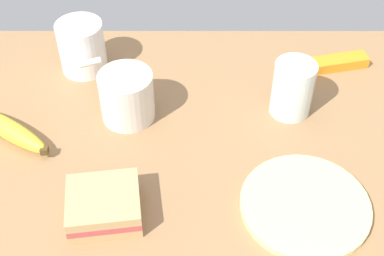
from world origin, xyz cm
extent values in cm
cube|color=#936D47|center=(0.00, 0.00, 1.00)|extent=(90.00, 64.00, 2.00)
cylinder|color=#EAE58C|center=(-16.65, 13.82, 2.60)|extent=(19.22, 19.22, 1.20)
cylinder|color=silver|center=(11.07, -6.14, 6.44)|extent=(9.20, 9.20, 8.88)
cylinder|color=black|center=(11.07, -6.14, 10.38)|extent=(8.10, 8.10, 0.40)
cylinder|color=silver|center=(11.56, -12.37, 6.88)|extent=(4.22, 1.52, 1.20)
cylinder|color=white|center=(20.62, -19.60, 6.91)|extent=(8.63, 8.63, 9.81)
cylinder|color=brown|center=(20.62, -19.60, 11.31)|extent=(7.59, 7.59, 0.40)
cylinder|color=white|center=(18.32, -14.21, 7.40)|extent=(4.04, 2.63, 1.20)
cube|color=tan|center=(12.70, 15.04, 2.80)|extent=(11.55, 10.66, 1.60)
cube|color=#C14C4C|center=(12.70, 15.04, 4.20)|extent=(11.55, 10.66, 1.20)
cube|color=tan|center=(12.70, 15.04, 5.60)|extent=(11.55, 10.66, 1.60)
cylinder|color=silver|center=(-17.12, -7.58, 6.98)|extent=(7.09, 7.09, 9.97)
cylinder|color=white|center=(-17.12, -7.58, 5.72)|extent=(6.38, 6.38, 7.45)
ellipsoid|color=yellow|center=(30.44, -0.98, 3.68)|extent=(16.28, 12.73, 3.36)
cube|color=#4C3819|center=(23.61, 3.76, 3.68)|extent=(1.20, 1.20, 1.20)
cube|color=orange|center=(-26.61, -19.61, 3.00)|extent=(14.76, 6.46, 2.00)
camera|label=1|loc=(-0.04, 61.43, 65.78)|focal=49.68mm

